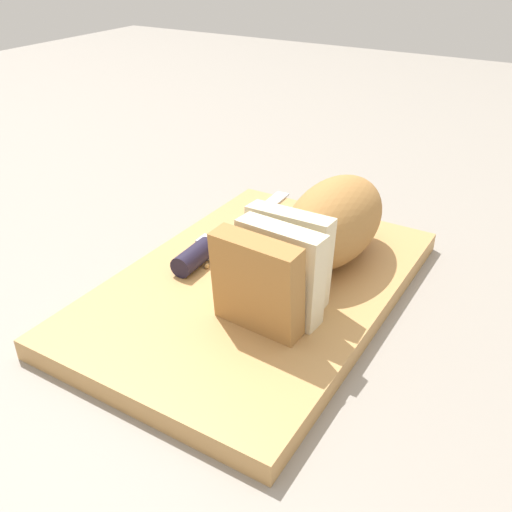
# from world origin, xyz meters

# --- Properties ---
(ground_plane) EXTENTS (3.00, 3.00, 0.00)m
(ground_plane) POSITION_xyz_m (0.00, 0.00, 0.00)
(ground_plane) COLOR gray
(cutting_board) EXTENTS (0.42, 0.28, 0.02)m
(cutting_board) POSITION_xyz_m (0.00, 0.00, 0.01)
(cutting_board) COLOR tan
(cutting_board) RESTS_ON ground_plane
(bread_loaf) EXTENTS (0.27, 0.10, 0.10)m
(bread_loaf) POSITION_xyz_m (-0.05, 0.05, 0.07)
(bread_loaf) COLOR #A8753D
(bread_loaf) RESTS_ON cutting_board
(bread_knife) EXTENTS (0.26, 0.03, 0.02)m
(bread_knife) POSITION_xyz_m (-0.02, -0.08, 0.03)
(bread_knife) COLOR silver
(bread_knife) RESTS_ON cutting_board
(crumb_near_knife) EXTENTS (0.01, 0.01, 0.01)m
(crumb_near_knife) POSITION_xyz_m (-0.04, -0.06, 0.03)
(crumb_near_knife) COLOR tan
(crumb_near_knife) RESTS_ON cutting_board
(crumb_near_loaf) EXTENTS (0.01, 0.01, 0.01)m
(crumb_near_loaf) POSITION_xyz_m (0.01, -0.06, 0.03)
(crumb_near_loaf) COLOR tan
(crumb_near_loaf) RESTS_ON cutting_board
(crumb_stray_left) EXTENTS (0.00, 0.00, 0.00)m
(crumb_stray_left) POSITION_xyz_m (0.02, -0.02, 0.02)
(crumb_stray_left) COLOR tan
(crumb_stray_left) RESTS_ON cutting_board
(crumb_stray_right) EXTENTS (0.00, 0.00, 0.00)m
(crumb_stray_right) POSITION_xyz_m (-0.00, 0.05, 0.02)
(crumb_stray_right) COLOR tan
(crumb_stray_right) RESTS_ON cutting_board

